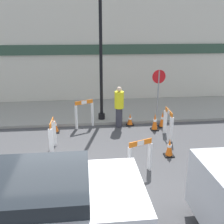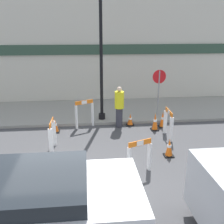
{
  "view_description": "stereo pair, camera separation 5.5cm",
  "coord_description": "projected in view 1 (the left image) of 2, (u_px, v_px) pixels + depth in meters",
  "views": [
    {
      "loc": [
        0.42,
        -5.75,
        3.96
      ],
      "look_at": [
        1.38,
        3.19,
        1.0
      ],
      "focal_mm": 42.0,
      "sensor_mm": 36.0,
      "label": 1
    },
    {
      "loc": [
        0.48,
        -5.75,
        3.96
      ],
      "look_at": [
        1.38,
        3.19,
        1.0
      ],
      "focal_mm": 42.0,
      "sensor_mm": 36.0,
      "label": 2
    }
  ],
  "objects": [
    {
      "name": "traffic_cone_0",
      "position": [
        130.0,
        120.0,
        10.91
      ],
      "size": [
        0.3,
        0.3,
        0.5
      ],
      "color": "black",
      "rests_on": "ground_plane"
    },
    {
      "name": "barricade_2",
      "position": [
        140.0,
        156.0,
        7.28
      ],
      "size": [
        0.73,
        0.38,
        0.99
      ],
      "rotation": [
        0.0,
        0.0,
        6.65
      ],
      "color": "white",
      "rests_on": "ground_plane"
    },
    {
      "name": "parked_car_1",
      "position": [
        22.0,
        214.0,
        4.43
      ],
      "size": [
        4.16,
        1.97,
        1.65
      ],
      "color": "silver",
      "rests_on": "ground_plane"
    },
    {
      "name": "barricade_0",
      "position": [
        84.0,
        113.0,
        10.58
      ],
      "size": [
        0.76,
        0.45,
        1.14
      ],
      "rotation": [
        0.0,
        0.0,
        3.58
      ],
      "color": "white",
      "rests_on": "ground_plane"
    },
    {
      "name": "barricade_1",
      "position": [
        52.0,
        135.0,
        8.61
      ],
      "size": [
        0.16,
        0.76,
        1.05
      ],
      "rotation": [
        0.0,
        0.0,
        4.68
      ],
      "color": "white",
      "rests_on": "ground_plane"
    },
    {
      "name": "person_worker",
      "position": [
        119.0,
        106.0,
        10.54
      ],
      "size": [
        0.46,
        0.46,
        1.69
      ],
      "rotation": [
        0.0,
        0.0,
        -1.82
      ],
      "color": "#33333D",
      "rests_on": "ground_plane"
    },
    {
      "name": "traffic_cone_1",
      "position": [
        155.0,
        122.0,
        10.38
      ],
      "size": [
        0.3,
        0.3,
        0.7
      ],
      "color": "black",
      "rests_on": "ground_plane"
    },
    {
      "name": "barricade_3",
      "position": [
        168.0,
        123.0,
        9.63
      ],
      "size": [
        0.15,
        0.84,
        1.07
      ],
      "rotation": [
        0.0,
        0.0,
        7.83
      ],
      "color": "white",
      "rests_on": "ground_plane"
    },
    {
      "name": "ground_plane",
      "position": [
        71.0,
        190.0,
        6.62
      ],
      "size": [
        60.0,
        60.0,
        0.0
      ],
      "primitive_type": "plane",
      "color": "#424244"
    },
    {
      "name": "sidewalk_slab",
      "position": [
        76.0,
        111.0,
        12.57
      ],
      "size": [
        18.0,
        3.63,
        0.11
      ],
      "color": "gray",
      "rests_on": "ground_plane"
    },
    {
      "name": "stop_sign",
      "position": [
        158.0,
        85.0,
        11.51
      ],
      "size": [
        0.6,
        0.07,
        2.05
      ],
      "rotation": [
        0.0,
        0.0,
        3.22
      ],
      "color": "gray",
      "rests_on": "sidewalk_slab"
    },
    {
      "name": "storefront_facade",
      "position": [
        75.0,
        51.0,
        13.51
      ],
      "size": [
        18.0,
        0.22,
        5.5
      ],
      "color": "beige",
      "rests_on": "ground_plane"
    },
    {
      "name": "traffic_cone_3",
      "position": [
        55.0,
        126.0,
        10.17
      ],
      "size": [
        0.3,
        0.3,
        0.54
      ],
      "color": "black",
      "rests_on": "ground_plane"
    },
    {
      "name": "traffic_cone_4",
      "position": [
        169.0,
        148.0,
        8.29
      ],
      "size": [
        0.3,
        0.3,
        0.61
      ],
      "color": "black",
      "rests_on": "ground_plane"
    },
    {
      "name": "streetlamp_post",
      "position": [
        101.0,
        30.0,
        10.24
      ],
      "size": [
        0.44,
        0.44,
        5.82
      ],
      "color": "black",
      "rests_on": "sidewalk_slab"
    },
    {
      "name": "traffic_cone_2",
      "position": [
        162.0,
        119.0,
        10.69
      ],
      "size": [
        0.3,
        0.3,
        0.68
      ],
      "color": "black",
      "rests_on": "ground_plane"
    }
  ]
}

